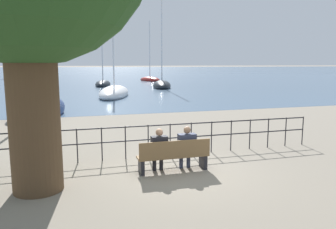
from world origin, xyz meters
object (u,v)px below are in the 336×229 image
(sailboat_2, at_px, (150,79))
(harbor_lighthouse, at_px, (40,33))
(sailboat_1, at_px, (103,84))
(sailboat_5, at_px, (162,85))
(seated_person_left, at_px, (159,148))
(park_bench, at_px, (174,156))
(sailboat_4, at_px, (39,109))
(seated_person_right, at_px, (187,146))
(sailboat_0, at_px, (114,93))

(sailboat_2, distance_m, harbor_lighthouse, 47.34)
(sailboat_1, bearing_deg, harbor_lighthouse, 114.39)
(sailboat_5, distance_m, harbor_lighthouse, 61.12)
(seated_person_left, distance_m, sailboat_2, 48.25)
(park_bench, height_order, sailboat_2, sailboat_2)
(seated_person_left, relative_size, harbor_lighthouse, 0.05)
(seated_person_left, bearing_deg, harbor_lighthouse, 96.29)
(sailboat_4, bearing_deg, sailboat_5, 75.96)
(sailboat_1, xyz_separation_m, harbor_lighthouse, (-11.56, 52.06, 10.95))
(sailboat_1, height_order, harbor_lighthouse, harbor_lighthouse)
(sailboat_2, xyz_separation_m, harbor_lighthouse, (-20.57, 41.22, 10.93))
(park_bench, bearing_deg, sailboat_4, 111.38)
(sailboat_4, relative_size, sailboat_5, 0.85)
(park_bench, distance_m, seated_person_right, 0.47)
(seated_person_right, bearing_deg, sailboat_4, 113.24)
(sailboat_2, bearing_deg, park_bench, -124.05)
(sailboat_1, distance_m, sailboat_5, 8.53)
(sailboat_0, xyz_separation_m, sailboat_2, (9.32, 25.19, -0.00))
(sailboat_4, height_order, sailboat_5, sailboat_5)
(sailboat_0, bearing_deg, harbor_lighthouse, 114.75)
(park_bench, xyz_separation_m, seated_person_left, (-0.40, 0.08, 0.23))
(seated_person_right, height_order, sailboat_2, sailboat_2)
(park_bench, xyz_separation_m, seated_person_right, (0.40, 0.08, 0.24))
(sailboat_1, relative_size, sailboat_5, 0.63)
(sailboat_4, bearing_deg, seated_person_left, -51.54)
(sailboat_0, relative_size, sailboat_1, 1.10)
(seated_person_left, xyz_separation_m, harbor_lighthouse, (-9.73, 88.23, 10.56))
(park_bench, relative_size, harbor_lighthouse, 0.08)
(seated_person_left, distance_m, sailboat_1, 36.22)
(sailboat_5, bearing_deg, seated_person_right, -90.97)
(seated_person_left, bearing_deg, seated_person_right, -0.15)
(sailboat_0, bearing_deg, sailboat_5, 67.42)
(sailboat_2, height_order, harbor_lighthouse, harbor_lighthouse)
(park_bench, bearing_deg, sailboat_2, 77.49)
(seated_person_right, distance_m, harbor_lighthouse, 89.48)
(sailboat_1, bearing_deg, seated_person_right, -79.78)
(sailboat_0, bearing_deg, sailboat_1, 103.88)
(seated_person_right, height_order, sailboat_0, sailboat_0)
(sailboat_0, distance_m, sailboat_2, 26.86)
(park_bench, distance_m, sailboat_1, 36.28)
(sailboat_4, bearing_deg, harbor_lighthouse, 112.94)
(sailboat_4, bearing_deg, sailboat_2, 86.06)
(park_bench, distance_m, sailboat_0, 21.93)
(sailboat_1, distance_m, harbor_lighthouse, 54.44)
(seated_person_left, height_order, harbor_lighthouse, harbor_lighthouse)
(seated_person_right, bearing_deg, seated_person_left, 179.85)
(sailboat_1, distance_m, sailboat_4, 25.55)
(sailboat_0, bearing_deg, park_bench, -77.80)
(sailboat_5, bearing_deg, sailboat_1, 155.35)
(park_bench, distance_m, sailboat_2, 48.24)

